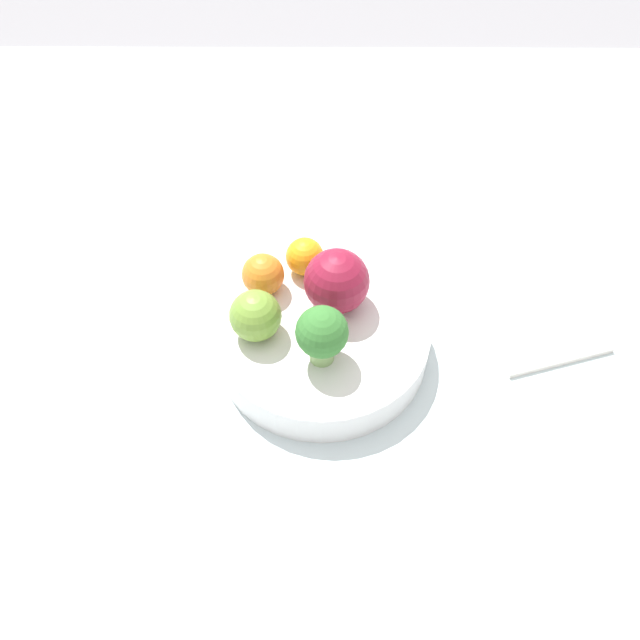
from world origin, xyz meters
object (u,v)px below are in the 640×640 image
bowl (320,339)px  orange_front (261,275)px  apple_red (335,281)px  orange_back (303,257)px  broccoli (323,334)px  apple_green (253,316)px  napkin (530,316)px

bowl → orange_front: (-0.05, -0.06, 0.04)m
apple_red → orange_back: apple_red is taller
orange_front → broccoli: bearing=35.8°
apple_green → orange_front: bearing=176.6°
bowl → napkin: size_ratio=1.36×
orange_back → napkin: size_ratio=0.25×
apple_green → broccoli: bearing=65.4°
apple_green → orange_back: size_ratio=1.26×
orange_back → napkin: 0.24m
broccoli → apple_red: bearing=170.9°
bowl → apple_red: (-0.03, 0.01, 0.05)m
broccoli → orange_back: broccoli is taller
napkin → orange_front: bearing=-91.1°
broccoli → orange_back: bearing=-169.4°
napkin → broccoli: bearing=-69.8°
broccoli → orange_back: (-0.11, -0.02, -0.02)m
orange_front → napkin: orange_front is taller
apple_green → orange_front: apple_green is taller
bowl → apple_red: bearing=155.5°
orange_back → orange_front: bearing=-56.3°
broccoli → apple_red: apple_red is taller
broccoli → napkin: 0.23m
orange_front → apple_red: bearing=75.6°
apple_red → orange_back: 0.06m
apple_red → orange_front: bearing=-104.4°
bowl → orange_back: orange_back is taller
orange_back → bowl: bearing=13.2°
broccoli → apple_green: 0.07m
broccoli → apple_green: broccoli is taller
apple_green → napkin: (-0.05, 0.27, -0.06)m
broccoli → orange_front: 0.10m
apple_green → apple_red: bearing=116.1°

